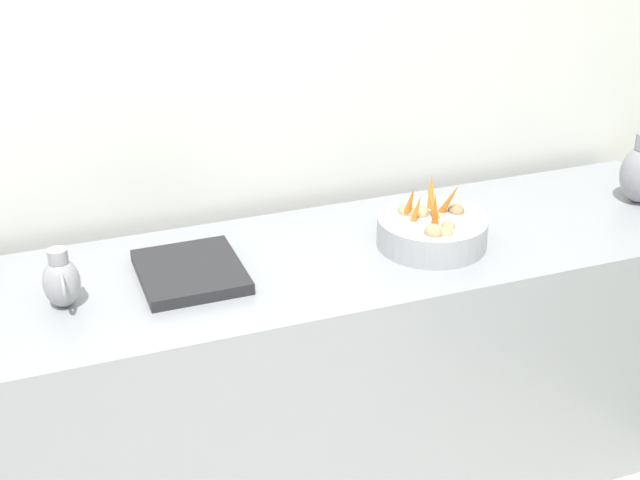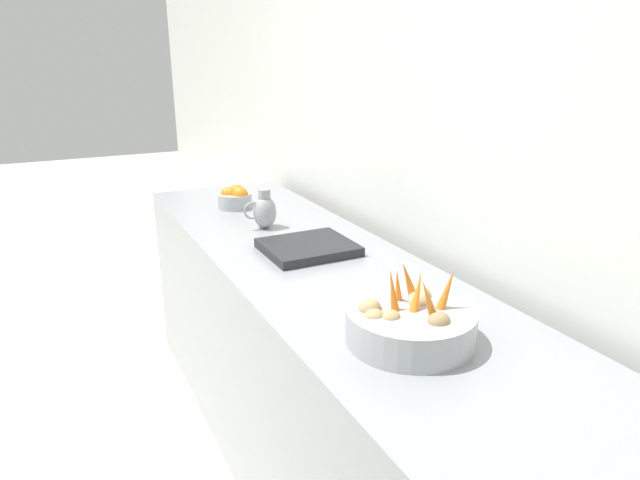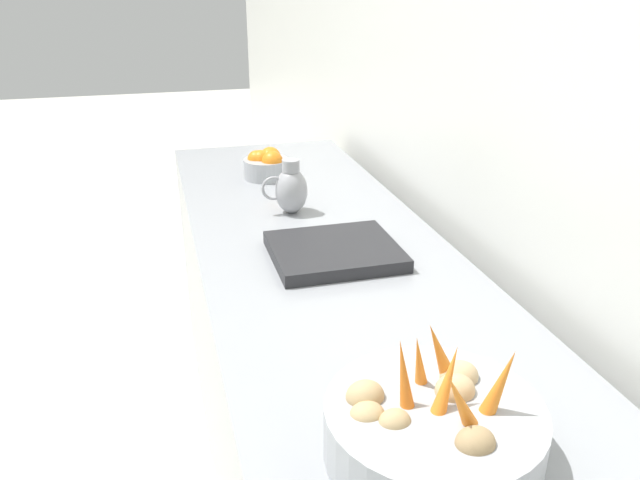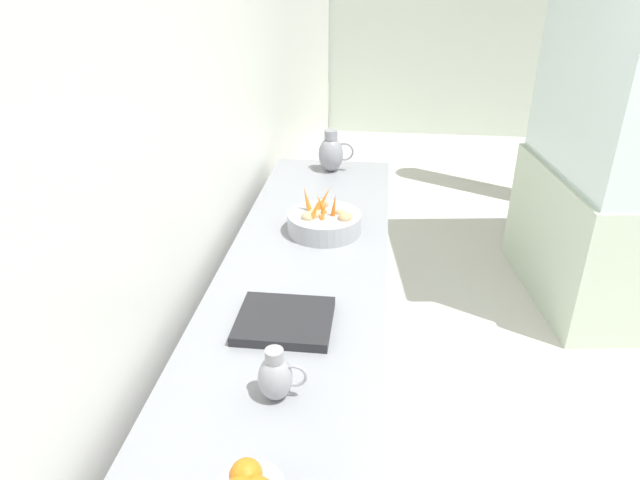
# 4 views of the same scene
# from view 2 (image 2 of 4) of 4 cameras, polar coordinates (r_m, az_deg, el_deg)

# --- Properties ---
(tile_wall_left) EXTENTS (0.10, 9.66, 3.00)m
(tile_wall_left) POSITION_cam_2_polar(r_m,az_deg,el_deg) (1.75, 24.43, 11.22)
(tile_wall_left) COLOR silver
(tile_wall_left) RESTS_ON ground_plane
(prep_counter) EXTENTS (0.71, 3.06, 0.93)m
(prep_counter) POSITION_cam_2_polar(r_m,az_deg,el_deg) (2.20, 1.89, -14.93)
(prep_counter) COLOR gray
(prep_counter) RESTS_ON ground_plane
(vegetable_colander) EXTENTS (0.35, 0.35, 0.21)m
(vegetable_colander) POSITION_cam_2_polar(r_m,az_deg,el_deg) (1.55, 9.12, -8.27)
(vegetable_colander) COLOR #9EA0A5
(vegetable_colander) RESTS_ON prep_counter
(orange_bowl) EXTENTS (0.17, 0.17, 0.11)m
(orange_bowl) POSITION_cam_2_polar(r_m,az_deg,el_deg) (2.86, -8.60, 4.33)
(orange_bowl) COLOR #9EA0A5
(orange_bowl) RESTS_ON prep_counter
(metal_pitcher_short) EXTENTS (0.15, 0.10, 0.18)m
(metal_pitcher_short) POSITION_cam_2_polar(r_m,az_deg,el_deg) (2.50, -5.68, 2.98)
(metal_pitcher_short) COLOR #939399
(metal_pitcher_short) RESTS_ON prep_counter
(counter_sink_basin) EXTENTS (0.34, 0.30, 0.04)m
(counter_sink_basin) POSITION_cam_2_polar(r_m,az_deg,el_deg) (2.21, -1.21, -0.75)
(counter_sink_basin) COLOR #232326
(counter_sink_basin) RESTS_ON prep_counter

